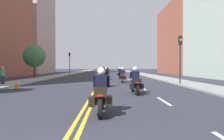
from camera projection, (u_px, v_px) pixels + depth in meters
name	position (u px, v px, depth m)	size (l,w,h in m)	color
ground_plane	(105.00, 74.00, 50.04)	(264.00, 264.00, 0.00)	#2A2B35
sidewalk_left	(69.00, 74.00, 49.90)	(2.84, 144.00, 0.12)	gray
sidewalk_right	(140.00, 74.00, 50.17)	(2.84, 144.00, 0.12)	gray
centreline_yellow_inner	(104.00, 74.00, 50.03)	(0.12, 132.00, 0.01)	yellow
centreline_yellow_outer	(105.00, 74.00, 50.04)	(0.12, 132.00, 0.01)	yellow
lane_dashes_white	(126.00, 78.00, 31.10)	(0.14, 56.40, 0.01)	silver
building_left_2	(31.00, 22.00, 54.33)	(8.48, 16.03, 26.27)	tan
building_right_2	(185.00, 39.00, 50.91)	(8.80, 19.68, 16.40)	#96523E
motorcycle_0	(101.00, 95.00, 7.26)	(0.76, 2.16, 1.60)	black
motorcycle_1	(135.00, 83.00, 12.76)	(0.78, 2.24, 1.63)	black
motorcycle_2	(103.00, 79.00, 17.24)	(0.78, 2.10, 1.64)	black
motorcycle_3	(122.00, 76.00, 22.30)	(0.78, 2.25, 1.59)	black
motorcycle_4	(106.00, 75.00, 27.22)	(0.78, 2.11, 1.59)	black
motorcycle_5	(120.00, 73.00, 32.38)	(0.78, 2.27, 1.60)	black
motorcycle_6	(107.00, 72.00, 37.37)	(0.77, 2.19, 1.64)	black
traffic_cone_1	(17.00, 84.00, 15.63)	(0.34, 0.34, 0.70)	black
traffic_light_near	(180.00, 51.00, 19.23)	(0.28, 0.38, 4.41)	black
traffic_light_far	(70.00, 59.00, 44.55)	(0.28, 0.38, 4.62)	black
pedestrian_0	(3.00, 76.00, 18.90)	(0.38, 0.50, 1.66)	#292934
street_tree_0	(34.00, 56.00, 28.81)	(2.96, 2.96, 4.58)	#4B3720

